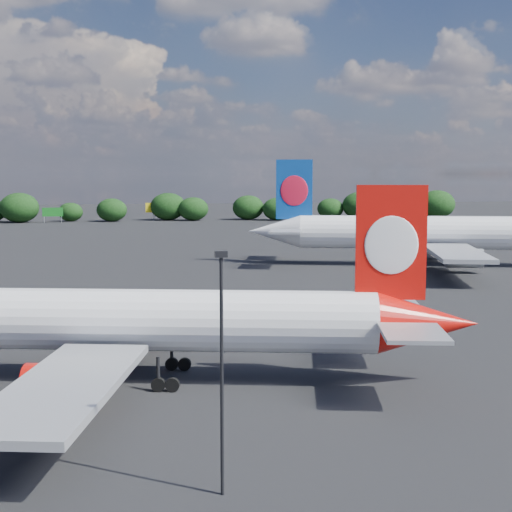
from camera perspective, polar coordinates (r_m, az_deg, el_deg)
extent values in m
plane|color=black|center=(104.69, -13.11, -1.55)|extent=(500.00, 500.00, 0.00)
cylinder|color=white|center=(50.71, -9.25, -5.07)|extent=(33.03, 11.44, 4.33)
cone|color=red|center=(50.37, 13.55, -5.24)|extent=(7.70, 5.74, 4.33)
cube|color=red|center=(49.15, 10.74, 1.07)|extent=(4.74, 1.47, 7.79)
ellipsoid|color=white|center=(48.90, 10.78, 0.86)|extent=(3.58, 0.97, 3.98)
ellipsoid|color=white|center=(49.42, 10.70, 0.92)|extent=(3.58, 0.97, 3.98)
cube|color=#989AA0|center=(45.42, 12.48, -6.06)|extent=(4.94, 5.92, 0.26)
cube|color=#989AA0|center=(54.65, 10.87, -3.89)|extent=(4.94, 5.92, 0.26)
cube|color=#989AA0|center=(40.96, -15.04, -10.02)|extent=(9.29, 18.12, 0.48)
cube|color=#989AA0|center=(62.13, -8.57, -4.20)|extent=(9.29, 18.12, 0.48)
cylinder|color=red|center=(45.74, -15.38, -9.74)|extent=(4.73, 3.23, 2.34)
cube|color=#989AA0|center=(45.58, -15.41, -9.01)|extent=(1.91, 0.67, 1.04)
cylinder|color=red|center=(58.61, -11.07, -6.03)|extent=(4.73, 3.23, 2.34)
cube|color=#989AA0|center=(58.48, -11.09, -5.45)|extent=(1.91, 0.67, 1.04)
cylinder|color=black|center=(48.61, -7.83, -9.23)|extent=(0.29, 0.29, 2.16)
cylinder|color=black|center=(48.84, -7.81, -10.15)|extent=(1.01, 0.59, 0.95)
cylinder|color=black|center=(48.67, -6.70, -10.20)|extent=(1.01, 0.59, 0.95)
cylinder|color=black|center=(53.54, -6.77, -7.73)|extent=(0.29, 0.29, 2.16)
cylinder|color=black|center=(53.75, -6.75, -8.58)|extent=(1.01, 0.59, 0.95)
cylinder|color=black|center=(53.60, -5.74, -8.61)|extent=(1.01, 0.59, 0.95)
cylinder|color=white|center=(115.90, 13.54, 1.84)|extent=(40.07, 15.60, 5.28)
cone|color=white|center=(115.10, 1.48, 1.99)|extent=(9.53, 7.30, 5.28)
cube|color=#0D4299|center=(114.57, 3.08, 5.34)|extent=(5.74, 2.03, 9.50)
ellipsoid|color=red|center=(114.26, 3.07, 5.24)|extent=(4.33, 1.37, 4.85)
ellipsoid|color=red|center=(114.89, 3.09, 5.25)|extent=(4.33, 1.37, 4.85)
cube|color=#989AA0|center=(109.16, 2.37, 1.96)|extent=(6.24, 7.35, 0.32)
cube|color=#989AA0|center=(120.72, 2.69, 2.40)|extent=(6.24, 7.35, 0.32)
cube|color=#989AA0|center=(102.89, 15.72, 0.25)|extent=(12.15, 22.16, 0.58)
cube|color=#989AA0|center=(129.86, 13.63, 1.58)|extent=(12.15, 22.16, 0.58)
cylinder|color=#989AA0|center=(108.58, 16.31, -0.17)|extent=(5.84, 4.13, 2.85)
cube|color=#989AA0|center=(108.50, 16.32, 0.21)|extent=(2.32, 0.91, 1.27)
cylinder|color=#989AA0|center=(125.11, 14.90, 0.73)|extent=(5.84, 4.13, 2.85)
cube|color=#989AA0|center=(125.04, 14.91, 1.07)|extent=(2.32, 0.91, 1.27)
cylinder|color=black|center=(112.86, 12.65, -0.15)|extent=(0.36, 0.36, 2.64)
cylinder|color=black|center=(112.98, 12.64, -0.65)|extent=(1.24, 0.76, 1.16)
cylinder|color=black|center=(112.84, 12.05, -0.64)|extent=(1.24, 0.76, 1.16)
cylinder|color=black|center=(119.10, 12.28, 0.21)|extent=(0.36, 0.36, 2.64)
cylinder|color=black|center=(119.22, 12.27, -0.27)|extent=(1.24, 0.76, 1.16)
cylinder|color=black|center=(119.09, 11.72, -0.26)|extent=(1.24, 0.76, 1.16)
cylinder|color=black|center=(32.25, -2.75, -9.75)|extent=(0.16, 0.16, 10.85)
cube|color=black|center=(31.14, -2.81, 0.15)|extent=(0.55, 0.30, 0.28)
cube|color=#156A1C|center=(221.14, -15.96, 3.40)|extent=(6.00, 0.30, 2.60)
cylinder|color=#919599|center=(221.55, -16.59, 2.82)|extent=(0.20, 0.20, 2.00)
cylinder|color=#919599|center=(220.99, -15.30, 2.85)|extent=(0.20, 0.20, 2.00)
cube|color=yellow|center=(225.77, -8.19, 3.85)|extent=(5.00, 0.30, 3.00)
cylinder|color=#919599|center=(225.91, -8.18, 3.16)|extent=(0.30, 0.30, 2.50)
ellipsoid|color=black|center=(224.54, -18.41, 3.69)|extent=(11.61, 9.82, 8.93)
ellipsoid|color=black|center=(226.15, -14.62, 3.43)|extent=(7.48, 6.33, 5.76)
ellipsoid|color=black|center=(222.38, -11.46, 3.63)|extent=(9.21, 7.79, 7.08)
ellipsoid|color=black|center=(226.17, -7.04, 3.95)|extent=(11.18, 9.46, 8.60)
ellipsoid|color=black|center=(223.36, -5.04, 3.77)|extent=(9.48, 8.02, 7.29)
ellipsoid|color=black|center=(226.84, -0.63, 3.90)|extent=(10.06, 8.52, 7.74)
ellipsoid|color=black|center=(224.10, 1.70, 3.78)|extent=(9.25, 7.83, 7.12)
ellipsoid|color=black|center=(232.96, 5.97, 3.80)|extent=(8.61, 7.29, 6.62)
ellipsoid|color=black|center=(233.16, 8.29, 4.03)|extent=(11.38, 9.63, 8.75)
ellipsoid|color=black|center=(238.85, 10.96, 3.80)|extent=(8.84, 7.48, 6.80)
ellipsoid|color=black|center=(240.80, 14.27, 4.03)|extent=(12.01, 10.17, 9.24)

